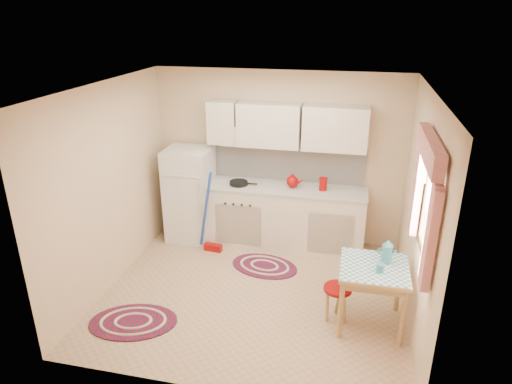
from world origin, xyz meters
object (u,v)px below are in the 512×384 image
fridge (190,195)px  stool (337,303)px  table (371,296)px  base_cabinets (285,218)px

fridge → stool: bearing=-34.2°
stool → table: bearing=1.6°
table → base_cabinets: bearing=127.3°
base_cabinets → stool: (0.85, -1.60, -0.23)m
fridge → base_cabinets: (1.43, 0.05, -0.26)m
table → stool: 0.39m
table → stool: bearing=-178.4°
base_cabinets → stool: 1.83m
base_cabinets → table: (1.21, -1.59, -0.08)m
stool → fridge: bearing=145.8°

